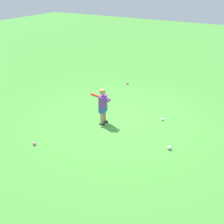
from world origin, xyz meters
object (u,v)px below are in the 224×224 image
Objects in this scene: child_batter at (103,103)px; play_ball_far_right at (127,83)px; play_ball_far_left at (34,144)px; play_ball_near_batter at (162,119)px; play_ball_behind_batter at (169,148)px.

play_ball_far_right is at bearing -165.10° from child_batter.
child_batter is 2.16m from play_ball_far_left.
play_ball_far_left is at bearing -39.30° from play_ball_near_batter.
play_ball_far_right is (-3.49, -2.98, -0.01)m from play_ball_behind_batter.
child_batter reaches higher than play_ball_far_right.
play_ball_far_left is (1.56, -3.05, -0.01)m from play_ball_behind_batter.
play_ball_near_batter is (-1.33, -0.68, -0.01)m from play_ball_behind_batter.
play_ball_far_left is (1.85, -0.92, -0.61)m from child_batter.
play_ball_behind_batter is 3.43m from play_ball_far_left.
play_ball_behind_batter is 1.28× the size of play_ball_far_left.
play_ball_far_right is 5.05m from play_ball_far_left.
play_ball_far_right reaches higher than play_ball_near_batter.
child_batter is 2.23m from play_ball_behind_batter.
play_ball_near_batter is 3.74m from play_ball_far_left.
play_ball_far_right is (-2.16, -2.30, 0.00)m from play_ball_near_batter.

